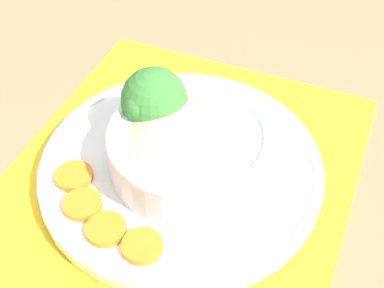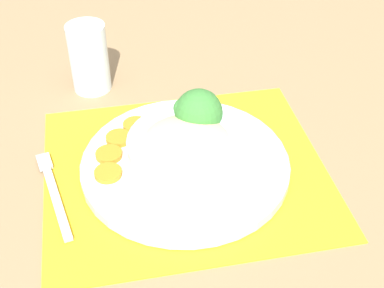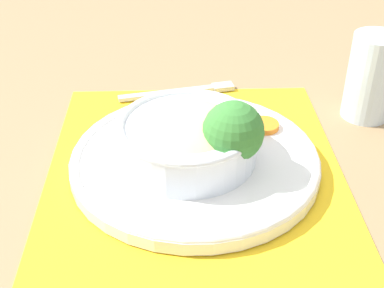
# 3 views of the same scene
# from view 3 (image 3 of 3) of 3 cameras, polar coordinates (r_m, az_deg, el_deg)

# --- Properties ---
(ground_plane) EXTENTS (4.00, 4.00, 0.00)m
(ground_plane) POSITION_cam_3_polar(r_m,az_deg,el_deg) (0.68, 0.30, -2.68)
(ground_plane) COLOR #8C704C
(placemat) EXTENTS (0.45, 0.40, 0.00)m
(placemat) POSITION_cam_3_polar(r_m,az_deg,el_deg) (0.68, 0.31, -2.54)
(placemat) COLOR yellow
(placemat) RESTS_ON ground_plane
(plate) EXTENTS (0.31, 0.31, 0.02)m
(plate) POSITION_cam_3_polar(r_m,az_deg,el_deg) (0.67, 0.31, -1.63)
(plate) COLOR white
(plate) RESTS_ON placemat
(bowl) EXTENTS (0.17, 0.17, 0.06)m
(bowl) POSITION_cam_3_polar(r_m,az_deg,el_deg) (0.65, -0.48, 0.77)
(bowl) COLOR silver
(bowl) RESTS_ON plate
(broccoli_floret) EXTENTS (0.07, 0.07, 0.09)m
(broccoli_floret) POSITION_cam_3_polar(r_m,az_deg,el_deg) (0.62, 4.43, 1.27)
(broccoli_floret) COLOR #84AD5B
(broccoli_floret) RESTS_ON plate
(carrot_slice_near) EXTENTS (0.04, 0.04, 0.01)m
(carrot_slice_near) POSITION_cam_3_polar(r_m,az_deg,el_deg) (0.73, 7.69, 1.98)
(carrot_slice_near) COLOR orange
(carrot_slice_near) RESTS_ON plate
(carrot_slice_middle) EXTENTS (0.04, 0.04, 0.01)m
(carrot_slice_middle) POSITION_cam_3_polar(r_m,az_deg,el_deg) (0.75, 5.25, 3.14)
(carrot_slice_middle) COLOR orange
(carrot_slice_middle) RESTS_ON plate
(carrot_slice_far) EXTENTS (0.04, 0.04, 0.01)m
(carrot_slice_far) POSITION_cam_3_polar(r_m,az_deg,el_deg) (0.76, 2.38, 3.78)
(carrot_slice_far) COLOR orange
(carrot_slice_far) RESTS_ON plate
(carrot_slice_extra) EXTENTS (0.04, 0.04, 0.01)m
(carrot_slice_extra) POSITION_cam_3_polar(r_m,az_deg,el_deg) (0.76, -0.67, 3.89)
(carrot_slice_extra) COLOR orange
(carrot_slice_extra) RESTS_ON plate
(water_glass) EXTENTS (0.07, 0.07, 0.12)m
(water_glass) POSITION_cam_3_polar(r_m,az_deg,el_deg) (0.80, 18.50, 6.36)
(water_glass) COLOR silver
(water_glass) RESTS_ON ground_plane
(fork) EXTENTS (0.04, 0.18, 0.01)m
(fork) POSITION_cam_3_polar(r_m,az_deg,el_deg) (0.84, -0.39, 5.71)
(fork) COLOR #B7B7BC
(fork) RESTS_ON placemat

